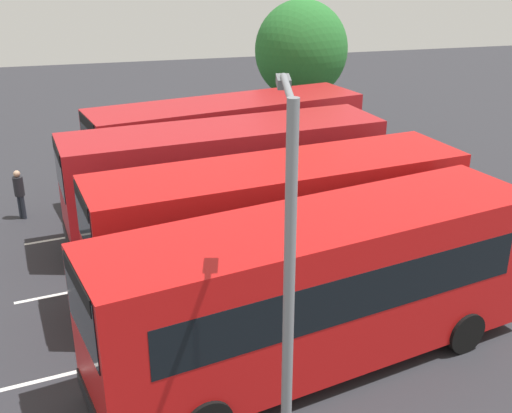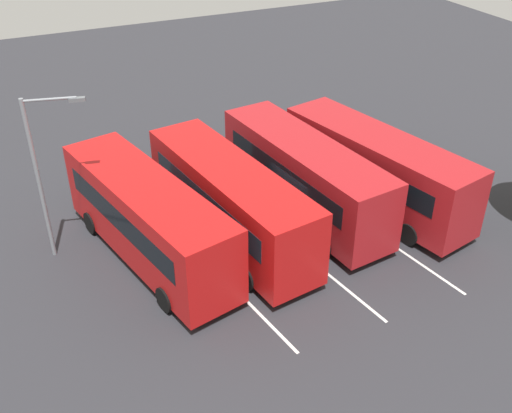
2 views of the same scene
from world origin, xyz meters
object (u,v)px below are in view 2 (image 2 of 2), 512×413
bus_far_left (376,168)px  street_lamp (43,169)px  bus_center_right (230,201)px  bus_center_left (304,175)px  bus_far_right (148,218)px  pedestrian (291,128)px

bus_far_left → street_lamp: (2.03, 13.53, 2.01)m
bus_far_left → bus_center_right: (0.15, 6.89, 0.00)m
bus_far_left → street_lamp: street_lamp is taller
bus_center_left → bus_far_right: same height
bus_center_right → street_lamp: 7.19m
pedestrian → street_lamp: size_ratio=0.25×
street_lamp → bus_far_right: bearing=-14.5°
bus_far_right → street_lamp: (1.73, 3.28, 2.01)m
bus_center_right → pedestrian: bus_center_right is taller
bus_center_right → street_lamp: street_lamp is taller
bus_far_left → street_lamp: size_ratio=1.49×
street_lamp → bus_center_right: bearing=-2.5°
bus_center_right → pedestrian: bearing=-51.5°
bus_center_right → bus_far_right: size_ratio=1.00×
pedestrian → street_lamp: street_lamp is taller
bus_far_left → bus_far_right: 10.25m
bus_far_right → pedestrian: bearing=-68.3°
bus_center_left → bus_center_right: bearing=92.2°
bus_far_left → pedestrian: (7.00, 0.50, -0.87)m
bus_far_left → pedestrian: bus_far_left is taller
bus_center_right → street_lamp: bearing=65.6°
bus_far_left → bus_center_right: size_ratio=1.00×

